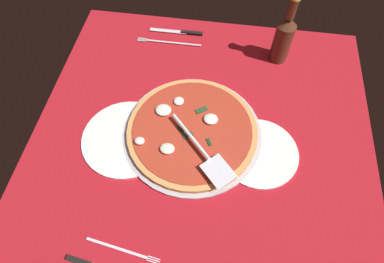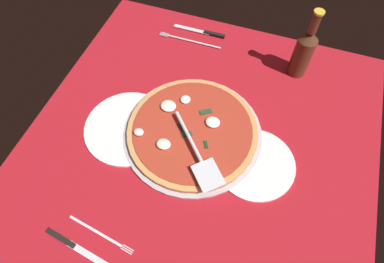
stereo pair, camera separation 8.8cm
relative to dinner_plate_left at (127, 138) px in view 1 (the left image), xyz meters
The scene contains 10 objects.
ground_plane 21.03cm from the dinner_plate_left, 11.77° to the left, with size 94.65×94.65×0.80cm, color #A91620.
checker_pattern 21.01cm from the dinner_plate_left, 11.77° to the left, with size 94.65×94.65×0.10cm.
pizza_pan 18.23cm from the dinner_plate_left, 12.26° to the left, with size 38.64×38.64×1.14cm, color #B6B0B9.
dinner_plate_left is the anchor object (origin of this frame).
dinner_plate_right 36.60cm from the dinner_plate_left, ahead, with size 21.23×21.23×1.00cm, color white.
pizza 18.15cm from the dinner_plate_left, 12.50° to the left, with size 36.13×36.13×3.04cm.
pizza_server 22.41cm from the dinner_plate_left, ahead, with size 19.24×20.10×1.00cm.
place_setting_near 31.86cm from the dinner_plate_left, 81.72° to the right, with size 21.43×13.98×1.40cm.
place_setting_far 42.04cm from the dinner_plate_left, 81.18° to the left, with size 21.84×12.27×1.40cm.
beer_bottle 56.03cm from the dinner_plate_left, 42.03° to the left, with size 5.80×5.80×23.14cm.
Camera 1 is at (4.03, -46.15, 77.57)cm, focal length 30.05 mm.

